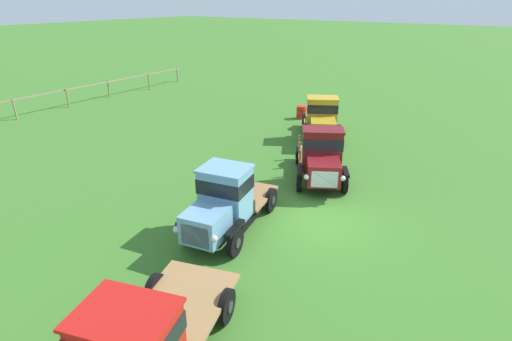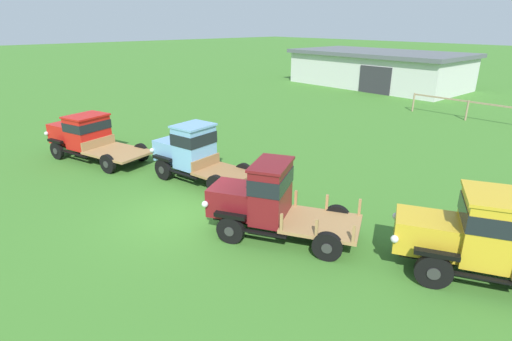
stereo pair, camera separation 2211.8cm
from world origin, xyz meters
The scene contains 6 objects.
ground_plane centered at (0.00, 0.00, 0.00)m, with size 240.00×240.00×0.00m, color #3D7528.
farm_shed centered at (-12.03, 30.21, 1.73)m, with size 16.75×8.98×3.41m.
vintage_truck_foreground_near centered at (-8.37, -0.04, 1.11)m, with size 5.93×3.42×2.09m.
vintage_truck_second_in_line centered at (-2.66, 2.21, 1.20)m, with size 4.88×2.56×2.33m.
vintage_truck_midrow_center centered at (2.71, 1.38, 1.15)m, with size 4.81×3.71×2.32m.
vintage_truck_far_side centered at (7.74, 3.81, 1.19)m, with size 4.90×3.71×2.31m.
Camera 2 is at (10.71, -6.09, 6.18)m, focal length 28.00 mm.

